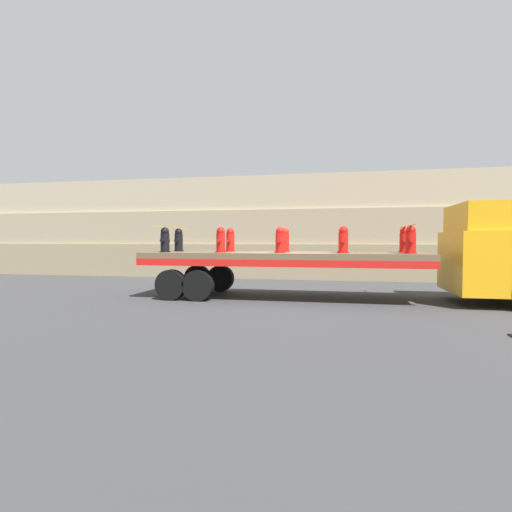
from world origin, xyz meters
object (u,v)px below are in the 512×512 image
fire_hydrant_red_far_1 (230,240)px  fire_hydrant_black_near_0 (165,240)px  flatbed_trailer (265,261)px  fire_hydrant_red_far_3 (343,240)px  truck_cab (502,253)px  fire_hydrant_red_near_1 (221,240)px  fire_hydrant_black_far_0 (179,240)px  fire_hydrant_red_near_2 (280,240)px  fire_hydrant_red_near_3 (343,240)px  fire_hydrant_red_far_2 (285,240)px  fire_hydrant_red_far_4 (404,240)px  fire_hydrant_red_near_4 (411,240)px

fire_hydrant_red_far_1 → fire_hydrant_black_near_0: bearing=-148.9°
flatbed_trailer → fire_hydrant_black_near_0: fire_hydrant_black_near_0 is taller
fire_hydrant_black_near_0 → fire_hydrant_red_far_3: 5.44m
truck_cab → fire_hydrant_red_near_1: truck_cab is taller
fire_hydrant_black_far_0 → fire_hydrant_black_near_0: bearing=-90.0°
fire_hydrant_black_near_0 → fire_hydrant_red_far_3: bearing=11.3°
flatbed_trailer → fire_hydrant_red_near_2: fire_hydrant_red_near_2 is taller
fire_hydrant_red_near_1 → fire_hydrant_red_near_3: bearing=0.0°
fire_hydrant_red_near_1 → fire_hydrant_red_near_2: (1.78, 0.00, 0.00)m
fire_hydrant_red_far_2 → fire_hydrant_black_near_0: bearing=-163.2°
fire_hydrant_red_near_2 → fire_hydrant_red_near_3: same height
fire_hydrant_red_near_2 → fire_hydrant_red_far_4: bearing=16.8°
fire_hydrant_red_far_3 → fire_hydrant_red_far_4: (1.78, 0.00, 0.00)m
fire_hydrant_red_near_4 → fire_hydrant_red_far_4: (0.00, 1.07, 0.00)m
fire_hydrant_black_near_0 → fire_hydrant_red_near_3: size_ratio=1.00×
truck_cab → fire_hydrant_red_near_3: 4.26m
truck_cab → fire_hydrant_black_near_0: bearing=-176.8°
fire_hydrant_red_near_2 → fire_hydrant_red_far_4: size_ratio=1.00×
fire_hydrant_black_far_0 → fire_hydrant_red_near_4: 7.20m
fire_hydrant_red_near_3 → fire_hydrant_red_near_4: 1.78m
fire_hydrant_red_near_3 → fire_hydrant_red_near_4: bearing=0.0°
flatbed_trailer → fire_hydrant_red_near_1: (-1.23, -0.54, 0.63)m
truck_cab → fire_hydrant_red_near_2: bearing=-174.9°
fire_hydrant_red_near_4 → truck_cab: bearing=12.4°
fire_hydrant_black_far_0 → fire_hydrant_red_far_3: size_ratio=1.00×
fire_hydrant_black_far_0 → fire_hydrant_red_far_2: bearing=0.0°
fire_hydrant_black_near_0 → fire_hydrant_red_far_1: size_ratio=1.00×
fire_hydrant_red_near_1 → fire_hydrant_red_near_4: same height
fire_hydrant_red_far_3 → fire_hydrant_red_near_1: bearing=-163.2°
fire_hydrant_black_near_0 → fire_hydrant_red_far_3: same height
truck_cab → fire_hydrant_red_far_2: (-5.99, 0.54, 0.36)m
truck_cab → fire_hydrant_black_near_0: truck_cab is taller
fire_hydrant_red_far_4 → fire_hydrant_red_near_4: bearing=-90.0°
fire_hydrant_black_far_0 → fire_hydrant_red_far_2: same height
flatbed_trailer → fire_hydrant_red_near_2: bearing=-44.3°
fire_hydrant_red_near_4 → fire_hydrant_red_far_3: bearing=148.9°
fire_hydrant_red_near_3 → fire_hydrant_red_far_4: (1.78, 1.07, 0.00)m
fire_hydrant_red_near_2 → fire_hydrant_red_near_3: bearing=0.0°
fire_hydrant_red_near_1 → fire_hydrant_black_near_0: bearing=180.0°
truck_cab → fire_hydrant_red_far_4: size_ratio=3.60×
truck_cab → flatbed_trailer: bearing=180.0°
flatbed_trailer → fire_hydrant_black_near_0: size_ratio=10.97×
fire_hydrant_red_far_2 → fire_hydrant_red_far_3: size_ratio=1.00×
fire_hydrant_red_far_2 → fire_hydrant_red_far_4: size_ratio=1.00×
fire_hydrant_red_far_2 → fire_hydrant_red_near_3: same height
fire_hydrant_black_near_0 → fire_hydrant_red_near_4: (7.12, 0.00, 0.00)m
fire_hydrant_black_far_0 → fire_hydrant_red_far_1: bearing=0.0°
fire_hydrant_black_near_0 → fire_hydrant_red_near_4: size_ratio=1.00×
fire_hydrant_black_near_0 → fire_hydrant_red_near_3: bearing=0.0°
fire_hydrant_black_far_0 → fire_hydrant_red_near_3: bearing=-11.3°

